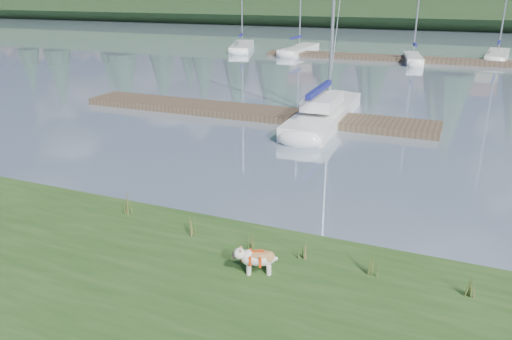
% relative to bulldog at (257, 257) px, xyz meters
% --- Properties ---
extents(ground, '(200.00, 200.00, 0.00)m').
position_rel_bulldog_xyz_m(ground, '(-1.48, 33.33, -0.65)').
color(ground, '#8598AD').
rests_on(ground, ground).
extents(ridge, '(200.00, 20.00, 5.00)m').
position_rel_bulldog_xyz_m(ridge, '(-1.48, 76.33, 1.85)').
color(ridge, black).
rests_on(ridge, ground).
extents(bulldog, '(0.82, 0.53, 0.48)m').
position_rel_bulldog_xyz_m(bulldog, '(0.00, 0.00, 0.00)').
color(bulldog, silver).
rests_on(bulldog, bank).
extents(sailboat_main, '(1.90, 8.52, 12.24)m').
position_rel_bulldog_xyz_m(sailboat_main, '(-2.19, 13.23, -0.23)').
color(sailboat_main, white).
rests_on(sailboat_main, ground).
extents(dock_near, '(16.00, 2.00, 0.30)m').
position_rel_bulldog_xyz_m(dock_near, '(-5.48, 12.33, -0.50)').
color(dock_near, '#4C3D2C').
rests_on(dock_near, ground).
extents(dock_far, '(26.00, 2.20, 0.30)m').
position_rel_bulldog_xyz_m(dock_far, '(0.52, 33.33, -0.50)').
color(dock_far, '#4C3D2C').
rests_on(dock_far, ground).
extents(sailboat_bg_0, '(4.27, 8.40, 12.03)m').
position_rel_bulldog_xyz_m(sailboat_bg_0, '(-16.25, 35.73, -0.33)').
color(sailboat_bg_0, white).
rests_on(sailboat_bg_0, ground).
extents(sailboat_bg_1, '(1.62, 7.88, 11.75)m').
position_rel_bulldog_xyz_m(sailboat_bg_1, '(-10.48, 35.47, -0.32)').
color(sailboat_bg_1, white).
rests_on(sailboat_bg_1, ground).
extents(sailboat_bg_2, '(2.19, 5.85, 8.88)m').
position_rel_bulldog_xyz_m(sailboat_bg_2, '(-0.84, 32.93, -0.32)').
color(sailboat_bg_2, white).
rests_on(sailboat_bg_2, ground).
extents(sailboat_bg_3, '(2.09, 7.59, 11.07)m').
position_rel_bulldog_xyz_m(sailboat_bg_3, '(5.29, 37.67, -0.33)').
color(sailboat_bg_3, white).
rests_on(sailboat_bg_3, ground).
extents(weed_0, '(0.17, 0.14, 0.51)m').
position_rel_bulldog_xyz_m(weed_0, '(-1.87, 0.83, -0.09)').
color(weed_0, '#475B23').
rests_on(weed_0, bank).
extents(weed_1, '(0.17, 0.14, 0.42)m').
position_rel_bulldog_xyz_m(weed_1, '(-0.40, 0.76, -0.13)').
color(weed_1, '#475B23').
rests_on(weed_1, bank).
extents(weed_2, '(0.17, 0.14, 0.57)m').
position_rel_bulldog_xyz_m(weed_2, '(2.02, 0.76, -0.06)').
color(weed_2, '#475B23').
rests_on(weed_2, bank).
extents(weed_3, '(0.17, 0.14, 0.63)m').
position_rel_bulldog_xyz_m(weed_3, '(-3.74, 1.16, -0.04)').
color(weed_3, '#475B23').
rests_on(weed_3, bank).
extents(weed_4, '(0.17, 0.14, 0.38)m').
position_rel_bulldog_xyz_m(weed_4, '(0.63, 0.81, -0.14)').
color(weed_4, '#475B23').
rests_on(weed_4, bank).
extents(weed_5, '(0.17, 0.14, 0.55)m').
position_rel_bulldog_xyz_m(weed_5, '(3.58, 0.67, -0.07)').
color(weed_5, '#475B23').
rests_on(weed_5, bank).
extents(mud_lip, '(60.00, 0.50, 0.14)m').
position_rel_bulldog_xyz_m(mud_lip, '(-1.48, 1.73, -0.58)').
color(mud_lip, '#33281C').
rests_on(mud_lip, ground).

